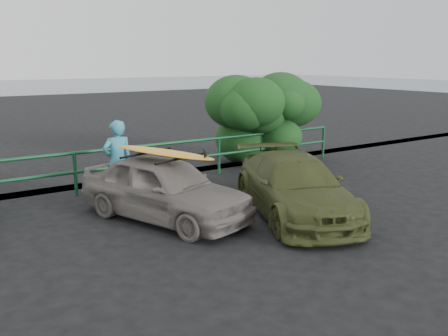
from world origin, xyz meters
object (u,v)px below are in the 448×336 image
(sedan, at_px, (164,188))
(surfboard, at_px, (163,152))
(man, at_px, (118,162))
(guardrail, at_px, (116,168))
(olive_vehicle, at_px, (295,186))

(sedan, xyz_separation_m, surfboard, (0.00, 0.00, 0.72))
(sedan, relative_size, man, 2.03)
(guardrail, relative_size, man, 7.61)
(man, xyz_separation_m, surfboard, (0.29, -1.64, 0.44))
(olive_vehicle, relative_size, surfboard, 1.65)
(guardrail, bearing_deg, olive_vehicle, -60.88)
(sedan, xyz_separation_m, olive_vehicle, (2.33, -1.21, -0.04))
(guardrail, bearing_deg, sedan, -92.26)
(surfboard, bearing_deg, guardrail, 68.63)
(guardrail, height_order, olive_vehicle, olive_vehicle)
(sedan, height_order, man, man)
(olive_vehicle, bearing_deg, man, 154.77)
(sedan, bearing_deg, olive_vehicle, -46.61)
(sedan, relative_size, olive_vehicle, 0.90)
(guardrail, relative_size, surfboard, 5.58)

